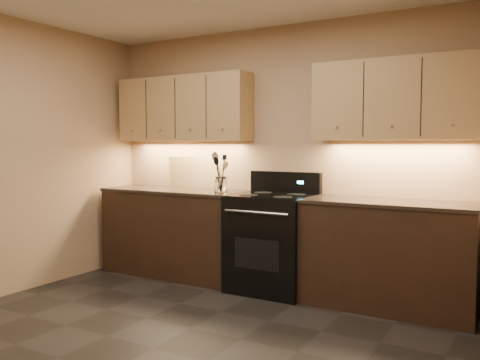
% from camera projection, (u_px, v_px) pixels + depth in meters
% --- Properties ---
extents(floor, '(4.00, 4.00, 0.00)m').
position_uv_depth(floor, '(154.00, 348.00, 3.52)').
color(floor, black).
rests_on(floor, ground).
extents(wall_back, '(4.00, 0.04, 2.60)m').
position_uv_depth(wall_back, '(280.00, 156.00, 5.15)').
color(wall_back, tan).
rests_on(wall_back, ground).
extents(wall_right, '(0.04, 4.00, 2.60)m').
position_uv_depth(wall_right, '(476.00, 168.00, 2.43)').
color(wall_right, tan).
rests_on(wall_right, ground).
extents(counter_left, '(1.62, 0.62, 0.93)m').
position_uv_depth(counter_left, '(176.00, 232.00, 5.51)').
color(counter_left, black).
rests_on(counter_left, ground).
extents(counter_right, '(1.46, 0.62, 0.93)m').
position_uv_depth(counter_right, '(388.00, 255.00, 4.36)').
color(counter_right, black).
rests_on(counter_right, ground).
extents(stove, '(0.76, 0.68, 1.14)m').
position_uv_depth(stove, '(273.00, 241.00, 4.90)').
color(stove, black).
rests_on(stove, ground).
extents(upper_cab_left, '(1.60, 0.30, 0.70)m').
position_uv_depth(upper_cab_left, '(183.00, 109.00, 5.54)').
color(upper_cab_left, tan).
rests_on(upper_cab_left, wall_back).
extents(upper_cab_right, '(1.44, 0.30, 0.70)m').
position_uv_depth(upper_cab_right, '(396.00, 100.00, 4.40)').
color(upper_cab_right, tan).
rests_on(upper_cab_right, wall_back).
extents(outlet_plate, '(0.08, 0.01, 0.12)m').
position_uv_depth(outlet_plate, '(177.00, 170.00, 5.81)').
color(outlet_plate, '#B2B5BA').
rests_on(outlet_plate, wall_back).
extents(utensil_crock, '(0.15, 0.15, 0.16)m').
position_uv_depth(utensil_crock, '(221.00, 185.00, 5.16)').
color(utensil_crock, white).
rests_on(utensil_crock, counter_left).
extents(cutting_board, '(0.30, 0.17, 0.36)m').
position_uv_depth(cutting_board, '(182.00, 171.00, 5.74)').
color(cutting_board, tan).
rests_on(cutting_board, counter_left).
extents(wooden_spoon, '(0.15, 0.10, 0.31)m').
position_uv_depth(wooden_spoon, '(218.00, 176.00, 5.15)').
color(wooden_spoon, tan).
rests_on(wooden_spoon, utensil_crock).
extents(black_spoon, '(0.09, 0.11, 0.35)m').
position_uv_depth(black_spoon, '(221.00, 174.00, 5.17)').
color(black_spoon, black).
rests_on(black_spoon, utensil_crock).
extents(black_turner, '(0.11, 0.19, 0.39)m').
position_uv_depth(black_turner, '(221.00, 172.00, 5.11)').
color(black_turner, black).
rests_on(black_turner, utensil_crock).
extents(steel_spatula, '(0.18, 0.11, 0.39)m').
position_uv_depth(steel_spatula, '(223.00, 172.00, 5.13)').
color(steel_spatula, silver).
rests_on(steel_spatula, utensil_crock).
extents(steel_skimmer, '(0.22, 0.15, 0.40)m').
position_uv_depth(steel_skimmer, '(222.00, 171.00, 5.13)').
color(steel_skimmer, silver).
rests_on(steel_skimmer, utensil_crock).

